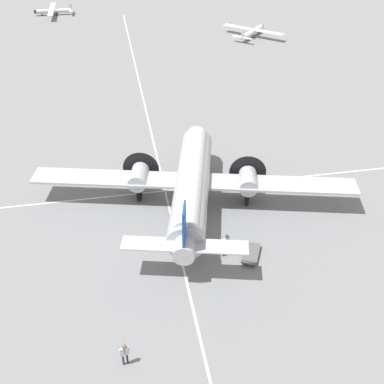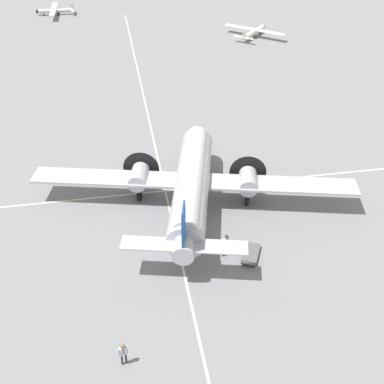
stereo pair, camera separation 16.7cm
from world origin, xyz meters
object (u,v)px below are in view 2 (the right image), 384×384
Objects in this scene: passenger_boarding at (226,243)px; light_aircraft_distant at (254,32)px; crew_foreground at (123,352)px; light_aircraft_taxiing at (55,11)px; baggage_cart at (251,254)px; airliner_main at (192,180)px; suitcase_near_door at (223,252)px.

light_aircraft_distant reaches higher than passenger_boarding.
light_aircraft_taxiing reaches higher than crew_foreground.
baggage_cart is 0.31× the size of light_aircraft_distant.
airliner_main is 7.87m from baggage_cart.
crew_foreground reaches higher than suitcase_near_door.
passenger_boarding is (-6.26, -1.40, -1.50)m from airliner_main.
suitcase_near_door is 51.84m from light_aircraft_distant.
light_aircraft_taxiing is at bearing 27.29° from airliner_main.
light_aircraft_distant is (57.16, -24.16, -0.23)m from crew_foreground.
baggage_cart is at bearing -141.55° from airliner_main.
light_aircraft_distant is at bearing -8.30° from airliner_main.
crew_foreground is 11.27m from passenger_boarding.
light_aircraft_taxiing is (18.84, 32.17, -0.05)m from light_aircraft_distant.
suitcase_near_door reaches higher than baggage_cart.
passenger_boarding reaches higher than crew_foreground.
passenger_boarding is 0.66× the size of baggage_cart.
light_aircraft_taxiing is (76.00, 8.01, -0.27)m from crew_foreground.
light_aircraft_distant is at bearing 150.32° from light_aircraft_taxiing.
airliner_main is 46.36× the size of suitcase_near_door.
passenger_boarding reaches higher than suitcase_near_door.
light_aircraft_distant is at bearing -18.54° from suitcase_near_door.
passenger_boarding is at bearing 103.86° from light_aircraft_taxiing.
suitcase_near_door is 2.04m from baggage_cart.
passenger_boarding is at bearing -151.73° from crew_foreground.
baggage_cart is (-0.59, -1.71, -0.81)m from passenger_boarding.
light_aircraft_taxiing is at bearing -101.04° from crew_foreground.
light_aircraft_taxiing reaches higher than baggage_cart.
light_aircraft_taxiing is at bearing 101.95° from light_aircraft_distant.
baggage_cart is at bearing -106.96° from suitcase_near_door.
suitcase_near_door is 0.07× the size of light_aircraft_distant.
airliner_main is 15.34× the size of crew_foreground.
airliner_main is at bearing 49.40° from baggage_cart.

